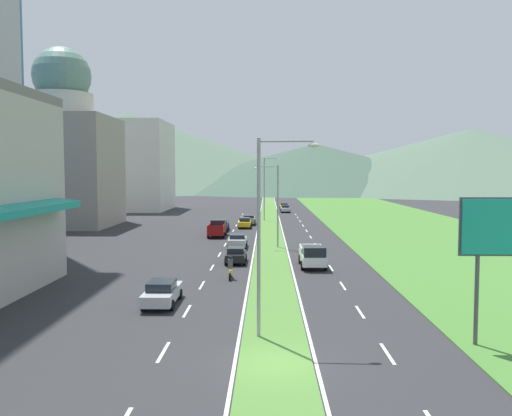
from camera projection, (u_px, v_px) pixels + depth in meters
The scene contains 48 objects.
ground_plane at pixel (275, 364), 22.76m from camera, with size 600.00×600.00×0.00m, color #2D2D30.
grass_median at pixel (270, 224), 82.60m from camera, with size 3.20×240.00×0.06m, color #518438.
grass_verge_right at pixel (403, 225), 82.16m from camera, with size 24.00×240.00×0.06m, color #477F33.
lane_dash_left_3 at pixel (163, 352), 24.30m from camera, with size 0.16×2.80×0.01m, color silver.
lane_dash_left_4 at pixel (187, 311), 31.43m from camera, with size 0.16×2.80×0.01m, color silver.
lane_dash_left_5 at pixel (202, 285), 38.56m from camera, with size 0.16×2.80×0.01m, color silver.
lane_dash_left_6 at pixel (212, 267), 45.69m from camera, with size 0.16×2.80×0.01m, color silver.
lane_dash_left_7 at pixel (220, 254), 52.82m from camera, with size 0.16×2.80×0.01m, color silver.
lane_dash_left_8 at pixel (225, 245), 59.95m from camera, with size 0.16×2.80×0.01m, color silver.
lane_dash_left_9 at pixel (230, 237), 67.08m from camera, with size 0.16×2.80×0.01m, color silver.
lane_dash_left_10 at pixel (233, 231), 74.21m from camera, with size 0.16×2.80×0.01m, color silver.
lane_dash_left_11 at pixel (236, 225), 81.34m from camera, with size 0.16×2.80×0.01m, color silver.
lane_dash_left_12 at pixel (239, 221), 88.47m from camera, with size 0.16×2.80×0.01m, color silver.
lane_dash_left_13 at pixel (241, 217), 95.60m from camera, with size 0.16×2.80×0.01m, color silver.
lane_dash_left_14 at pixel (243, 214), 102.73m from camera, with size 0.16×2.80×0.01m, color silver.
lane_dash_right_3 at pixel (387, 354), 24.09m from camera, with size 0.16×2.80×0.01m, color silver.
lane_dash_right_4 at pixel (360, 312), 31.22m from camera, with size 0.16×2.80×0.01m, color silver.
lane_dash_right_5 at pixel (343, 286), 38.35m from camera, with size 0.16×2.80×0.01m, color silver.
lane_dash_right_6 at pixel (331, 268), 45.48m from camera, with size 0.16×2.80×0.01m, color silver.
lane_dash_right_7 at pixel (322, 255), 52.61m from camera, with size 0.16×2.80×0.01m, color silver.
lane_dash_right_8 at pixel (316, 245), 59.74m from camera, with size 0.16×2.80×0.01m, color silver.
lane_dash_right_9 at pixel (311, 237), 66.87m from camera, with size 0.16×2.80×0.01m, color silver.
lane_dash_right_10 at pixel (306, 231), 73.99m from camera, with size 0.16×2.80×0.01m, color silver.
lane_dash_right_11 at pixel (303, 226), 81.12m from camera, with size 0.16×2.80×0.01m, color silver.
lane_dash_right_12 at pixel (300, 221), 88.25m from camera, with size 0.16×2.80×0.01m, color silver.
lane_dash_right_13 at pixel (298, 217), 95.38m from camera, with size 0.16×2.80×0.01m, color silver.
lane_dash_right_14 at pixel (296, 214), 102.51m from camera, with size 0.16×2.80×0.01m, color silver.
edge_line_median_left at pixel (258, 225), 82.64m from camera, with size 0.16×240.00×0.01m, color silver.
edge_line_median_right at pixel (281, 225), 82.56m from camera, with size 0.16×240.00×0.01m, color silver.
domed_building at pixel (64, 154), 80.18m from camera, with size 14.76×14.76×26.76m.
midrise_colored at pixel (127, 166), 114.01m from camera, with size 17.63×17.63×18.79m, color silver.
hill_far_left at pixel (127, 150), 284.14m from camera, with size 233.12×233.12×39.48m, color #516B56.
hill_far_center at pixel (315, 167), 243.93m from camera, with size 162.10×162.10×20.89m, color #3D5647.
hill_far_right at pixel (469, 159), 249.03m from camera, with size 219.26×219.26×27.90m, color #516B56.
street_lamp_near at pixel (265, 225), 26.05m from camera, with size 3.03×0.32×9.86m.
street_lamp_mid at pixel (275, 200), 57.30m from camera, with size 2.69×0.43×8.92m.
street_lamp_far at pixel (266, 185), 88.45m from camera, with size 2.62×0.29×10.58m.
car_0 at pixel (249, 220), 82.56m from camera, with size 1.89×4.59×1.48m.
car_1 at pixel (162, 292), 32.93m from camera, with size 1.95×4.76×1.51m.
car_2 at pixel (236, 255), 47.92m from camera, with size 1.87×4.05×1.44m.
car_3 at pixel (285, 209), 107.50m from camera, with size 1.90×4.39×1.44m.
car_4 at pixel (221, 225), 73.84m from camera, with size 2.03×4.49×1.50m.
car_5 at pixel (245, 223), 77.72m from camera, with size 1.87×4.27×1.51m.
car_8 at pixel (284, 206), 115.16m from camera, with size 1.86×4.48×1.41m.
car_9 at pixel (238, 241), 57.50m from camera, with size 2.00×4.15×1.48m.
pickup_truck_0 at pixel (217, 229), 67.71m from camera, with size 2.18×5.40×2.00m.
pickup_truck_1 at pixel (313, 256), 45.69m from camera, with size 2.18×5.40×2.00m.
motorcycle_rider at pixel (230, 269), 40.76m from camera, with size 0.36×2.00×1.80m.
Camera 1 is at (-0.36, -22.26, 8.24)m, focal length 37.35 mm.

